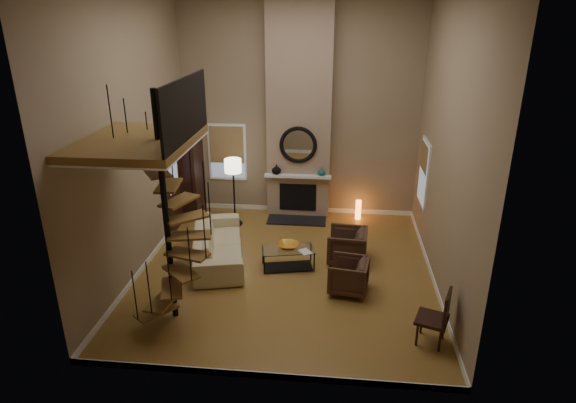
# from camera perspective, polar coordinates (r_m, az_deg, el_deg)

# --- Properties ---
(ground) EXTENTS (6.00, 6.50, 0.01)m
(ground) POSITION_cam_1_polar(r_m,az_deg,el_deg) (10.39, -0.23, -8.04)
(ground) COLOR #AB7F37
(ground) RESTS_ON ground
(back_wall) EXTENTS (6.00, 0.02, 5.50)m
(back_wall) POSITION_cam_1_polar(r_m,az_deg,el_deg) (12.49, 1.38, 10.62)
(back_wall) COLOR #937C5E
(back_wall) RESTS_ON ground
(front_wall) EXTENTS (6.00, 0.02, 5.50)m
(front_wall) POSITION_cam_1_polar(r_m,az_deg,el_deg) (6.27, -3.45, -0.77)
(front_wall) COLOR #937C5E
(front_wall) RESTS_ON ground
(left_wall) EXTENTS (0.02, 6.50, 5.50)m
(left_wall) POSITION_cam_1_polar(r_m,az_deg,el_deg) (10.10, -17.57, 6.95)
(left_wall) COLOR #937C5E
(left_wall) RESTS_ON ground
(right_wall) EXTENTS (0.02, 6.50, 5.50)m
(right_wall) POSITION_cam_1_polar(r_m,az_deg,el_deg) (9.50, 18.15, 6.00)
(right_wall) COLOR #937C5E
(right_wall) RESTS_ON ground
(baseboard_back) EXTENTS (6.00, 0.02, 0.12)m
(baseboard_back) POSITION_cam_1_polar(r_m,az_deg,el_deg) (13.26, 1.27, -0.88)
(baseboard_back) COLOR white
(baseboard_back) RESTS_ON ground
(baseboard_front) EXTENTS (6.00, 0.02, 0.12)m
(baseboard_front) POSITION_cam_1_polar(r_m,az_deg,el_deg) (7.72, -2.97, -19.54)
(baseboard_front) COLOR white
(baseboard_front) RESTS_ON ground
(baseboard_left) EXTENTS (0.02, 6.50, 0.12)m
(baseboard_left) POSITION_cam_1_polar(r_m,az_deg,el_deg) (11.04, -15.96, -6.65)
(baseboard_left) COLOR white
(baseboard_left) RESTS_ON ground
(baseboard_right) EXTENTS (0.02, 6.50, 0.12)m
(baseboard_right) POSITION_cam_1_polar(r_m,az_deg,el_deg) (10.50, 16.39, -8.25)
(baseboard_right) COLOR white
(baseboard_right) RESTS_ON ground
(chimney_breast) EXTENTS (1.60, 0.38, 5.50)m
(chimney_breast) POSITION_cam_1_polar(r_m,az_deg,el_deg) (12.30, 1.30, 10.45)
(chimney_breast) COLOR #997D63
(chimney_breast) RESTS_ON ground
(hearth) EXTENTS (1.50, 0.60, 0.04)m
(hearth) POSITION_cam_1_polar(r_m,az_deg,el_deg) (12.66, 1.02, -2.20)
(hearth) COLOR black
(hearth) RESTS_ON ground
(firebox) EXTENTS (0.95, 0.02, 0.72)m
(firebox) POSITION_cam_1_polar(r_m,az_deg,el_deg) (12.73, 1.15, 0.51)
(firebox) COLOR black
(firebox) RESTS_ON chimney_breast
(mantel) EXTENTS (1.70, 0.18, 0.06)m
(mantel) POSITION_cam_1_polar(r_m,az_deg,el_deg) (12.45, 1.13, 2.95)
(mantel) COLOR white
(mantel) RESTS_ON chimney_breast
(mirror_frame) EXTENTS (0.94, 0.10, 0.94)m
(mirror_frame) POSITION_cam_1_polar(r_m,az_deg,el_deg) (12.27, 1.19, 6.58)
(mirror_frame) COLOR black
(mirror_frame) RESTS_ON chimney_breast
(mirror_disc) EXTENTS (0.80, 0.01, 0.80)m
(mirror_disc) POSITION_cam_1_polar(r_m,az_deg,el_deg) (12.28, 1.19, 6.59)
(mirror_disc) COLOR white
(mirror_disc) RESTS_ON chimney_breast
(vase_left) EXTENTS (0.24, 0.24, 0.25)m
(vase_left) POSITION_cam_1_polar(r_m,az_deg,el_deg) (12.49, -1.36, 3.76)
(vase_left) COLOR black
(vase_left) RESTS_ON mantel
(vase_right) EXTENTS (0.20, 0.20, 0.21)m
(vase_right) POSITION_cam_1_polar(r_m,az_deg,el_deg) (12.41, 3.92, 3.50)
(vase_right) COLOR #185452
(vase_right) RESTS_ON mantel
(window_back) EXTENTS (1.02, 0.06, 1.52)m
(window_back) POSITION_cam_1_polar(r_m,az_deg,el_deg) (13.01, -7.09, 5.80)
(window_back) COLOR white
(window_back) RESTS_ON back_wall
(window_right) EXTENTS (0.06, 1.02, 1.52)m
(window_right) POSITION_cam_1_polar(r_m,az_deg,el_deg) (11.69, 15.52, 3.36)
(window_right) COLOR white
(window_right) RESTS_ON right_wall
(entry_door) EXTENTS (0.10, 1.05, 2.16)m
(entry_door) POSITION_cam_1_polar(r_m,az_deg,el_deg) (12.17, -13.28, 1.42)
(entry_door) COLOR white
(entry_door) RESTS_ON ground
(loft) EXTENTS (1.70, 2.20, 1.09)m
(loft) POSITION_cam_1_polar(r_m,az_deg,el_deg) (8.01, -16.53, 7.00)
(loft) COLOR brown
(loft) RESTS_ON left_wall
(spiral_stair) EXTENTS (1.47, 1.47, 4.06)m
(spiral_stair) POSITION_cam_1_polar(r_m,az_deg,el_deg) (8.39, -13.80, -2.60)
(spiral_stair) COLOR black
(spiral_stair) RESTS_ON ground
(hutch) EXTENTS (0.43, 0.91, 2.02)m
(hutch) POSITION_cam_1_polar(r_m,az_deg,el_deg) (13.05, -11.06, 2.52)
(hutch) COLOR black
(hutch) RESTS_ON ground
(sofa) EXTENTS (1.55, 2.70, 0.74)m
(sofa) POSITION_cam_1_polar(r_m,az_deg,el_deg) (10.76, -8.19, -4.75)
(sofa) COLOR #CDBF8E
(sofa) RESTS_ON ground
(armchair_near) EXTENTS (0.89, 0.87, 0.75)m
(armchair_near) POSITION_cam_1_polar(r_m,az_deg,el_deg) (10.66, 7.30, -5.20)
(armchair_near) COLOR #472D20
(armchair_near) RESTS_ON ground
(armchair_far) EXTENTS (0.83, 0.82, 0.67)m
(armchair_far) POSITION_cam_1_polar(r_m,az_deg,el_deg) (9.56, 7.45, -8.58)
(armchair_far) COLOR #472D20
(armchair_far) RESTS_ON ground
(coffee_table) EXTENTS (1.19, 0.77, 0.43)m
(coffee_table) POSITION_cam_1_polar(r_m,az_deg,el_deg) (10.35, 0.01, -6.34)
(coffee_table) COLOR silver
(coffee_table) RESTS_ON ground
(bowl) EXTENTS (0.43, 0.43, 0.11)m
(bowl) POSITION_cam_1_polar(r_m,az_deg,el_deg) (10.29, 0.04, -5.15)
(bowl) COLOR orange
(bowl) RESTS_ON coffee_table
(book) EXTENTS (0.33, 0.35, 0.03)m
(book) POSITION_cam_1_polar(r_m,az_deg,el_deg) (10.10, 1.91, -5.93)
(book) COLOR gray
(book) RESTS_ON coffee_table
(floor_lamp) EXTENTS (0.42, 0.42, 1.72)m
(floor_lamp) POSITION_cam_1_polar(r_m,az_deg,el_deg) (12.07, -6.40, 3.54)
(floor_lamp) COLOR black
(floor_lamp) RESTS_ON ground
(accent_lamp) EXTENTS (0.14, 0.14, 0.52)m
(accent_lamp) POSITION_cam_1_polar(r_m,az_deg,el_deg) (12.84, 8.17, -0.97)
(accent_lamp) COLOR orange
(accent_lamp) RESTS_ON ground
(side_chair) EXTENTS (0.63, 0.63, 1.02)m
(side_chair) POSITION_cam_1_polar(r_m,az_deg,el_deg) (8.42, 17.06, -12.64)
(side_chair) COLOR black
(side_chair) RESTS_ON ground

